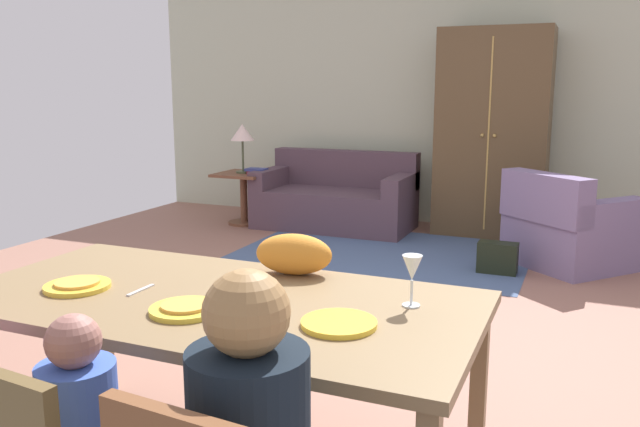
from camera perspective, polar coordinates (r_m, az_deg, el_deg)
The scene contains 21 objects.
ground_plane at distance 4.53m, azimuth 3.72°, elevation -8.70°, with size 7.45×6.23×0.02m, color #936454.
back_wall at distance 7.33m, azimuth 12.14°, elevation 9.53°, with size 7.45×0.10×2.70m, color beige.
dining_table at distance 2.47m, azimuth -9.29°, elevation -8.68°, with size 1.95×0.96×0.76m.
plate_near_man at distance 2.68m, azimuth -20.58°, elevation -6.01°, with size 0.25×0.25×0.02m, color gold.
pizza_near_man at distance 2.67m, azimuth -20.60°, elevation -5.70°, with size 0.17×0.17×0.01m, color gold.
plate_near_child at distance 2.30m, azimuth -11.74°, elevation -8.26°, with size 0.25×0.25×0.02m, color gold.
pizza_near_child at distance 2.30m, azimuth -11.76°, elevation -7.91°, with size 0.17×0.17×0.01m, color gold.
plate_near_woman at distance 2.13m, azimuth 1.68°, elevation -9.65°, with size 0.25×0.25×0.02m, color yellow.
wine_glass at distance 2.30m, azimuth 8.12°, elevation -4.96°, with size 0.07×0.07×0.19m.
fork at distance 2.57m, azimuth -15.51°, elevation -6.51°, with size 0.02×0.15×0.01m, color silver.
knife at distance 2.45m, azimuth -4.57°, elevation -7.05°, with size 0.01×0.17×0.01m, color silver.
cat at distance 2.68m, azimuth -2.31°, elevation -3.60°, with size 0.32×0.16×0.17m, color orange.
area_rug at distance 6.10m, azimuth 5.68°, elevation -3.36°, with size 2.60×1.80×0.01m, color #45597E.
couch at distance 7.09m, azimuth 1.43°, elevation 1.22°, with size 1.67×0.86×0.82m.
armchair at distance 5.93m, azimuth 20.99°, elevation -1.34°, with size 1.21×1.21×0.82m.
armoire at distance 6.89m, azimuth 14.96°, elevation 6.81°, with size 1.10×0.59×2.10m.
side_table at distance 7.28m, azimuth -6.74°, elevation 1.99°, with size 0.56×0.56×0.58m.
table_lamp at distance 7.21m, azimuth -6.85°, elevation 6.95°, with size 0.26×0.26×0.54m.
book_lower at distance 7.14m, azimuth -5.41°, elevation 3.60°, with size 0.22×0.16×0.03m, color maroon.
book_upper at distance 7.19m, azimuth -5.63°, elevation 3.87°, with size 0.22×0.16×0.03m, color #384185.
handbag at distance 5.56m, azimuth 15.36°, elevation -3.79°, with size 0.32×0.16×0.26m, color black.
Camera 1 is at (1.38, -3.51, 1.53)m, focal length 36.34 mm.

